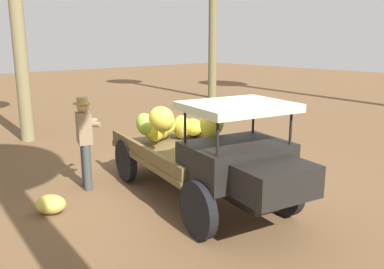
# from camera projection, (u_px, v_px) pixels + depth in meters

# --- Properties ---
(ground_plane) EXTENTS (60.00, 60.00, 0.00)m
(ground_plane) POSITION_uv_depth(u_px,v_px,m) (188.00, 188.00, 7.83)
(ground_plane) COLOR brown
(truck) EXTENTS (4.64, 2.44, 1.87)m
(truck) POSITION_uv_depth(u_px,v_px,m) (204.00, 151.00, 7.01)
(truck) COLOR black
(truck) RESTS_ON ground
(farmer) EXTENTS (0.55, 0.51, 1.74)m
(farmer) POSITION_uv_depth(u_px,v_px,m) (85.00, 137.00, 7.60)
(farmer) COLOR #3E4442
(farmer) RESTS_ON ground
(loose_banana_bunch) EXTENTS (0.64, 0.61, 0.32)m
(loose_banana_bunch) POSITION_uv_depth(u_px,v_px,m) (51.00, 204.00, 6.64)
(loose_banana_bunch) COLOR gold
(loose_banana_bunch) RESTS_ON ground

